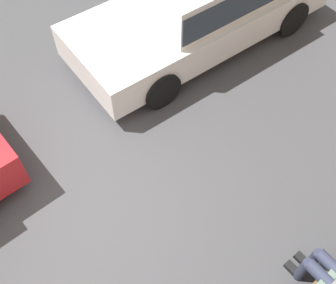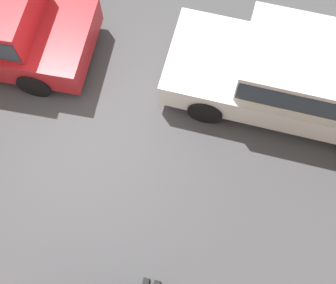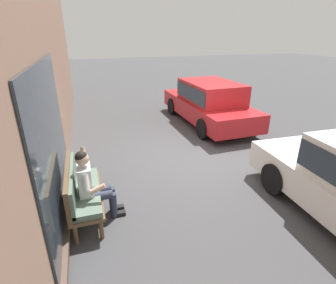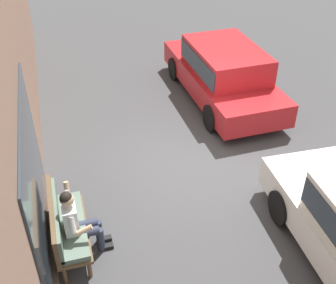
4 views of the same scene
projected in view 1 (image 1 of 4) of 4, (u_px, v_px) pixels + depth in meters
name	position (u px, v px, depth m)	size (l,w,h in m)	color
ground_plane	(80.00, 216.00, 5.59)	(60.00, 60.00, 0.00)	#424244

